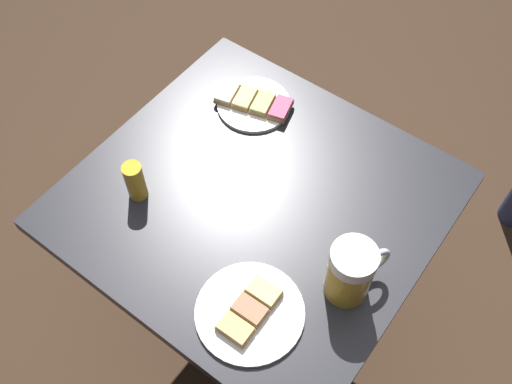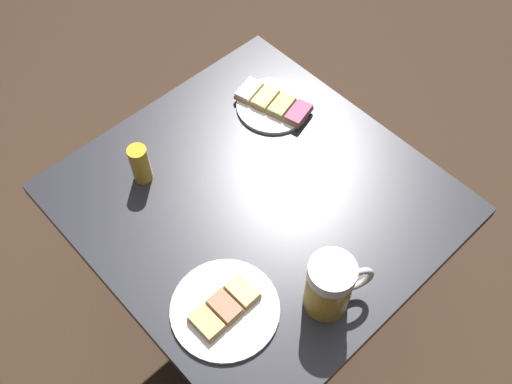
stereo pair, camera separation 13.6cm
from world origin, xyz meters
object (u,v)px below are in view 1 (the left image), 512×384
object	(u,v)px
plate_near	(254,103)
plate_far	(250,312)
beer_mug	(351,271)
beer_glass_small	(135,181)

from	to	relation	value
plate_near	plate_far	bearing A→B (deg)	-53.97
plate_far	beer_mug	size ratio (longest dim) A/B	1.50
plate_near	beer_mug	bearing A→B (deg)	-32.32
plate_far	beer_mug	world-z (taller)	beer_mug
beer_mug	plate_near	bearing A→B (deg)	147.68
plate_far	beer_mug	distance (m)	0.23
plate_far	beer_glass_small	bearing A→B (deg)	168.18
plate_near	plate_far	distance (m)	0.59
beer_glass_small	beer_mug	bearing A→B (deg)	9.66
plate_near	beer_glass_small	bearing A→B (deg)	-97.38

